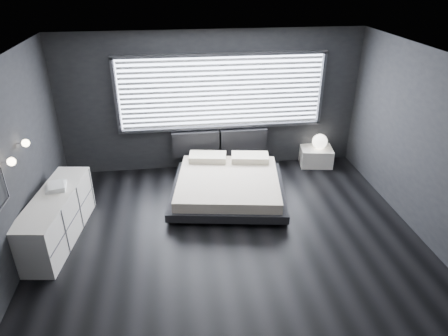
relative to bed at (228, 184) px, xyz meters
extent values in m
plane|color=black|center=(-0.16, -1.44, -0.24)|extent=(6.00, 6.00, 0.00)
plane|color=silver|center=(-0.16, -1.44, 2.56)|extent=(6.00, 6.00, 0.00)
cube|color=black|center=(-0.16, 1.31, 1.16)|extent=(6.00, 0.04, 2.80)
cube|color=black|center=(-0.16, -4.19, 1.16)|extent=(6.00, 0.04, 2.80)
cube|color=black|center=(-3.16, -1.44, 1.16)|extent=(0.04, 5.50, 2.80)
cube|color=black|center=(2.84, -1.44, 1.16)|extent=(0.04, 5.50, 2.80)
cube|color=white|center=(0.04, 1.29, 1.37)|extent=(4.00, 0.02, 1.38)
cube|color=#47474C|center=(-2.00, 1.26, 1.37)|extent=(0.06, 0.08, 1.48)
cube|color=#47474C|center=(2.08, 1.26, 1.37)|extent=(0.06, 0.08, 1.48)
cube|color=#47474C|center=(0.04, 1.26, 2.10)|extent=(4.14, 0.08, 0.06)
cube|color=#47474C|center=(0.04, 1.26, 0.64)|extent=(4.14, 0.08, 0.06)
cube|color=silver|center=(0.04, 1.23, 1.37)|extent=(3.94, 0.03, 1.32)
cube|color=black|center=(-0.51, 1.20, 0.33)|extent=(0.96, 0.16, 0.52)
cube|color=black|center=(0.49, 1.20, 0.33)|extent=(0.96, 0.16, 0.52)
cylinder|color=silver|center=(-3.11, -1.39, 1.36)|extent=(0.10, 0.02, 0.02)
sphere|color=#FFE5B7|center=(-3.04, -1.39, 1.36)|extent=(0.11, 0.11, 0.11)
cylinder|color=silver|center=(-3.11, -0.79, 1.36)|extent=(0.10, 0.02, 0.02)
sphere|color=#FFE5B7|center=(-3.04, -0.79, 1.36)|extent=(0.11, 0.11, 0.11)
cube|color=#47474C|center=(-3.13, -1.74, 0.91)|extent=(0.01, 0.46, 0.02)
cube|color=#47474C|center=(-3.13, -1.51, 1.14)|extent=(0.01, 0.02, 0.46)
cube|color=black|center=(-1.00, -0.68, -0.21)|extent=(0.13, 0.13, 0.07)
cube|color=black|center=(0.74, -0.95, -0.21)|extent=(0.13, 0.13, 0.07)
cube|color=black|center=(-0.75, 0.88, -0.21)|extent=(0.13, 0.13, 0.07)
cube|color=black|center=(0.99, 0.60, -0.21)|extent=(0.13, 0.13, 0.07)
cube|color=black|center=(-0.01, -0.04, -0.10)|extent=(2.32, 2.24, 0.15)
cube|color=beige|center=(-0.01, -0.04, 0.07)|extent=(2.08, 2.08, 0.19)
cube|color=beige|center=(-0.30, 0.74, 0.22)|extent=(0.77, 0.50, 0.12)
cube|color=beige|center=(0.52, 0.61, 0.22)|extent=(0.77, 0.50, 0.12)
cube|color=white|center=(2.05, 1.06, -0.05)|extent=(0.73, 0.64, 0.38)
sphere|color=white|center=(2.09, 1.03, 0.29)|extent=(0.32, 0.32, 0.32)
cube|color=white|center=(-2.81, -0.91, 0.14)|extent=(0.79, 1.97, 0.77)
cube|color=#47474C|center=(-2.54, -0.94, 0.14)|extent=(0.27, 1.88, 0.75)
cube|color=white|center=(-2.79, -0.67, 0.54)|extent=(0.33, 0.40, 0.04)
cube|color=white|center=(-2.78, -0.69, 0.58)|extent=(0.31, 0.37, 0.03)
camera|label=1|loc=(-0.92, -6.32, 3.65)|focal=32.00mm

